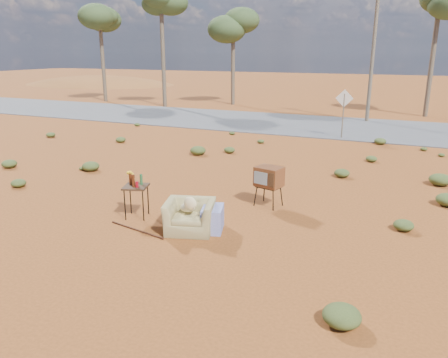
% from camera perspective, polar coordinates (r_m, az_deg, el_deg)
% --- Properties ---
extents(ground, '(140.00, 140.00, 0.00)m').
position_cam_1_polar(ground, '(9.94, -5.01, -6.32)').
color(ground, brown).
rests_on(ground, ground).
extents(highway, '(140.00, 7.00, 0.04)m').
position_cam_1_polar(highway, '(23.75, 12.64, 6.81)').
color(highway, '#565659').
rests_on(highway, ground).
extents(dirt_mound, '(26.00, 18.00, 2.00)m').
position_cam_1_polar(dirt_mound, '(54.47, -15.98, 11.80)').
color(dirt_mound, brown).
rests_on(dirt_mound, ground).
extents(armchair, '(1.36, 1.11, 0.92)m').
position_cam_1_polar(armchair, '(9.60, -3.95, -4.39)').
color(armchair, '#958551').
rests_on(armchair, ground).
extents(tv_unit, '(0.74, 0.65, 1.03)m').
position_cam_1_polar(tv_unit, '(11.06, 5.89, 0.24)').
color(tv_unit, black).
rests_on(tv_unit, ground).
extents(side_table, '(0.69, 0.69, 1.09)m').
position_cam_1_polar(side_table, '(10.49, -11.61, -0.69)').
color(side_table, '#3A2215').
rests_on(side_table, ground).
extents(rusty_bar, '(1.58, 0.38, 0.04)m').
position_cam_1_polar(rusty_bar, '(9.91, -11.31, -6.54)').
color(rusty_bar, '#482513').
rests_on(rusty_bar, ground).
extents(road_sign, '(0.78, 0.06, 2.19)m').
position_cam_1_polar(road_sign, '(20.37, 15.38, 9.29)').
color(road_sign, brown).
rests_on(road_sign, ground).
extents(eucalyptus_far_left, '(3.20, 3.20, 7.10)m').
position_cam_1_polar(eucalyptus_far_left, '(35.97, -15.92, 19.22)').
color(eucalyptus_far_left, brown).
rests_on(eucalyptus_far_left, ground).
extents(eucalyptus_left, '(3.20, 3.20, 8.10)m').
position_cam_1_polar(eucalyptus_left, '(31.78, -8.23, 21.86)').
color(eucalyptus_left, brown).
rests_on(eucalyptus_left, ground).
extents(eucalyptus_near_left, '(3.20, 3.20, 6.60)m').
position_cam_1_polar(eucalyptus_near_left, '(32.54, 1.21, 19.29)').
color(eucalyptus_near_left, brown).
rests_on(eucalyptus_near_left, ground).
extents(eucalyptus_center, '(3.20, 3.20, 7.60)m').
position_cam_1_polar(eucalyptus_center, '(29.13, 26.34, 19.97)').
color(eucalyptus_center, brown).
rests_on(eucalyptus_center, ground).
extents(utility_pole_center, '(1.40, 0.20, 8.00)m').
position_cam_1_polar(utility_pole_center, '(25.63, 18.97, 16.30)').
color(utility_pole_center, brown).
rests_on(utility_pole_center, ground).
extents(scrub_patch, '(17.49, 8.07, 0.33)m').
position_cam_1_polar(scrub_patch, '(14.00, 0.63, 1.14)').
color(scrub_patch, '#434F22').
rests_on(scrub_patch, ground).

